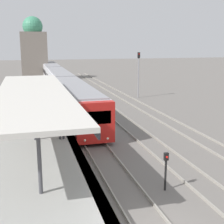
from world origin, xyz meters
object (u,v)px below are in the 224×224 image
(person_on_platform, at_px, (61,124))
(signal_mast_far, at_px, (139,70))
(signal_post_near, at_px, (166,167))
(train_near, at_px, (60,81))

(person_on_platform, bearing_deg, signal_mast_far, 57.39)
(person_on_platform, relative_size, signal_mast_far, 0.30)
(signal_mast_far, bearing_deg, person_on_platform, -122.61)
(signal_mast_far, bearing_deg, signal_post_near, -107.06)
(person_on_platform, xyz_separation_m, signal_post_near, (4.08, -6.10, -0.81))
(person_on_platform, relative_size, signal_post_near, 0.90)
(person_on_platform, distance_m, train_near, 23.15)
(person_on_platform, bearing_deg, signal_post_near, -56.19)
(signal_mast_far, bearing_deg, train_near, 150.59)
(person_on_platform, bearing_deg, train_near, 84.31)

